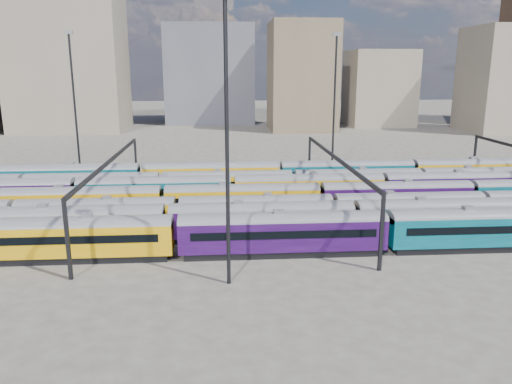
{
  "coord_description": "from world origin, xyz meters",
  "views": [
    {
      "loc": [
        -5.62,
        -65.29,
        19.54
      ],
      "look_at": [
        -0.77,
        1.13,
        3.0
      ],
      "focal_mm": 35.0,
      "sensor_mm": 36.0,
      "label": 1
    }
  ],
  "objects": [
    {
      "name": "gantry_2",
      "position": [
        10.0,
        0.0,
        6.79
      ],
      "size": [
        0.35,
        40.35,
        8.03
      ],
      "color": "black",
      "rests_on": "ground"
    },
    {
      "name": "rake_2",
      "position": [
        -1.21,
        -5.0,
        2.53
      ],
      "size": [
        97.96,
        2.87,
        4.83
      ],
      "color": "black",
      "rests_on": "ground"
    },
    {
      "name": "mast_3",
      "position": [
        15.0,
        24.0,
        13.97
      ],
      "size": [
        1.4,
        0.5,
        25.6
      ],
      "color": "black",
      "rests_on": "ground"
    },
    {
      "name": "rake_4",
      "position": [
        -14.99,
        5.0,
        2.87
      ],
      "size": [
        155.02,
        3.24,
        5.46
      ],
      "color": "black",
      "rests_on": "ground"
    },
    {
      "name": "gantry_1",
      "position": [
        -20.0,
        0.0,
        6.79
      ],
      "size": [
        0.35,
        40.35,
        8.03
      ],
      "color": "black",
      "rests_on": "ground"
    },
    {
      "name": "rake_6",
      "position": [
        -18.49,
        15.0,
        2.92
      ],
      "size": [
        135.13,
        3.29,
        5.56
      ],
      "color": "black",
      "rests_on": "ground"
    },
    {
      "name": "rake_5",
      "position": [
        -14.74,
        10.0,
        2.63
      ],
      "size": [
        121.95,
        2.97,
        5.01
      ],
      "color": "black",
      "rests_on": "ground"
    },
    {
      "name": "mast_1",
      "position": [
        -30.0,
        22.0,
        13.97
      ],
      "size": [
        1.4,
        0.5,
        25.6
      ],
      "color": "black",
      "rests_on": "ground"
    },
    {
      "name": "rake_0",
      "position": [
        -10.43,
        -15.0,
        2.93
      ],
      "size": [
        135.45,
        3.3,
        5.57
      ],
      "color": "black",
      "rests_on": "ground"
    },
    {
      "name": "rake_1",
      "position": [
        -11.85,
        -10.0,
        2.82
      ],
      "size": [
        130.47,
        3.18,
        5.36
      ],
      "color": "black",
      "rests_on": "ground"
    },
    {
      "name": "rake_3",
      "position": [
        -2.69,
        0.0,
        2.74
      ],
      "size": [
        105.91,
        3.1,
        5.23
      ],
      "color": "black",
      "rests_on": "ground"
    },
    {
      "name": "mast_2",
      "position": [
        -5.0,
        -22.0,
        13.97
      ],
      "size": [
        1.4,
        0.5,
        25.6
      ],
      "color": "black",
      "rests_on": "ground"
    },
    {
      "name": "ground",
      "position": [
        0.0,
        0.0,
        0.0
      ],
      "size": [
        500.0,
        500.0,
        0.0
      ],
      "primitive_type": "plane",
      "color": "#46413B",
      "rests_on": "ground"
    }
  ]
}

